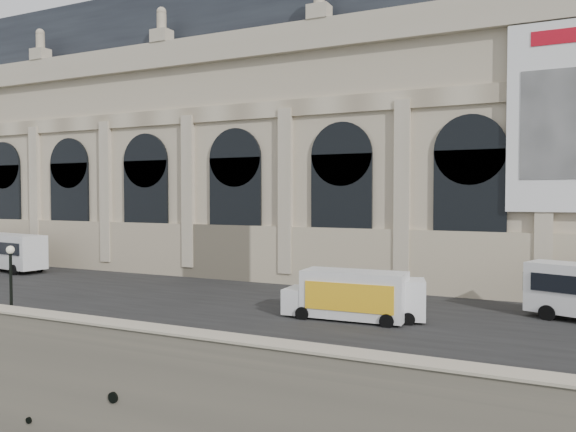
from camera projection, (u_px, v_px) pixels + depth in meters
name	position (u px, v px, depth m)	size (l,w,h in m)	color
quay	(330.00, 294.00, 60.34)	(160.00, 70.00, 6.00)	#786E5C
street	(228.00, 299.00, 41.28)	(160.00, 24.00, 0.06)	#2D2D2D
parapet	(92.00, 330.00, 29.17)	(160.00, 1.40, 1.21)	#786E5C
museum	(263.00, 137.00, 58.56)	(69.00, 18.70, 29.10)	#BEAE92
bus_left	(0.00, 250.00, 57.16)	(12.96, 4.54, 3.75)	silver
van_c	(372.00, 299.00, 34.19)	(6.16, 3.62, 2.58)	white
box_truck	(347.00, 295.00, 34.32)	(7.62, 2.93, 3.04)	silver
lamp_right	(11.00, 285.00, 33.35)	(0.47, 0.47, 4.65)	black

